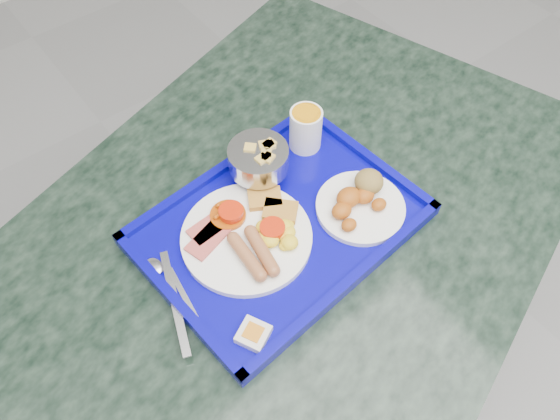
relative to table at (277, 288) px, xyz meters
The scene contains 9 objects.
table is the anchor object (origin of this frame).
tray 0.21m from the table, 31.85° to the left, with size 0.48×0.37×0.03m.
main_plate 0.23m from the table, 161.14° to the left, with size 0.22×0.22×0.03m.
bread_plate 0.27m from the table, 18.10° to the right, with size 0.16×0.16×0.05m.
fruit_bowl 0.29m from the table, 67.05° to the left, with size 0.11×0.11×0.07m.
juice_cup 0.33m from the table, 37.14° to the left, with size 0.06×0.06×0.08m.
spoon 0.30m from the table, 167.44° to the left, with size 0.04×0.15×0.01m.
knife 0.30m from the table, behind, with size 0.01×0.19×0.00m, color #B4B4B6.
jam_packet 0.29m from the table, 137.96° to the right, with size 0.06×0.06×0.02m.
Camera 1 is at (-0.37, 0.36, 1.56)m, focal length 35.00 mm.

